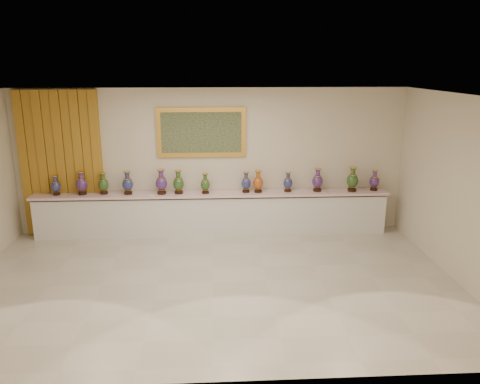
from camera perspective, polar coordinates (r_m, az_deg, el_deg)
The scene contains 17 objects.
ground at distance 7.81m, azimuth -3.36°, elevation -10.91°, with size 8.00×8.00×0.00m, color beige.
room at distance 9.98m, azimuth -18.48°, elevation 3.86°, with size 8.00×8.00×8.00m.
counter at distance 9.75m, azimuth -3.39°, elevation -2.68°, with size 7.28×0.48×0.90m.
vase_0 at distance 10.08m, azimuth -21.54°, elevation 0.65°, with size 0.19×0.19×0.40m.
vase_1 at distance 9.94m, azimuth -18.74°, elevation 0.90°, with size 0.22×0.22×0.47m.
vase_2 at distance 9.85m, azimuth -16.30°, elevation 0.88°, with size 0.26×0.26×0.44m.
vase_3 at distance 9.71m, azimuth -13.53°, elevation 0.96°, with size 0.23×0.23×0.47m.
vase_4 at distance 9.58m, azimuth -9.56°, elevation 1.08°, with size 0.28×0.28×0.51m.
vase_5 at distance 9.56m, azimuth -7.51°, elevation 1.07°, with size 0.26×0.26×0.48m.
vase_6 at distance 9.52m, azimuth -4.25°, elevation 0.93°, with size 0.20×0.20×0.42m.
vase_7 at distance 9.58m, azimuth 0.74°, elevation 1.08°, with size 0.20×0.20×0.43m.
vase_8 at distance 9.58m, azimuth 2.23°, elevation 1.14°, with size 0.23×0.23×0.45m.
vase_9 at distance 9.68m, azimuth 5.86°, elevation 1.12°, with size 0.23×0.23×0.41m.
vase_10 at distance 9.79m, azimuth 9.43°, elevation 1.33°, with size 0.29×0.29×0.48m.
vase_11 at distance 9.94m, azimuth 13.55°, elevation 1.39°, with size 0.25×0.25×0.51m.
vase_12 at distance 10.13m, azimuth 16.06°, elevation 1.27°, with size 0.20×0.20×0.43m.
label_card at distance 9.57m, azimuth -10.66°, elevation -0.37°, with size 0.10×0.06×0.00m, color white.
Camera 1 is at (0.06, -7.01, 3.46)m, focal length 35.00 mm.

